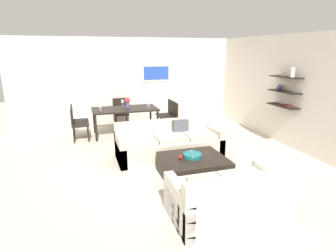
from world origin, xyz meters
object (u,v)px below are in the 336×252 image
wine_glass_left_far (100,105)px  wine_glass_left_near (100,106)px  decorative_bowl (192,155)px  wine_glass_right_far (147,103)px  apple_on_coffee_table (181,157)px  dining_chair_right_near (171,115)px  coffee_table (193,167)px  dining_chair_left_far (77,119)px  centerpiece_vase (127,102)px  dining_table (125,111)px  wine_glass_right_near (149,103)px  sofa_beige (169,144)px  loveseat_white (228,198)px  dining_chair_head (121,111)px  wine_glass_head (122,102)px  dining_chair_left_near (77,122)px  dining_chair_right_far (167,112)px

wine_glass_left_far → wine_glass_left_near: 0.23m
decorative_bowl → wine_glass_right_far: size_ratio=2.50×
wine_glass_left_near → wine_glass_left_far: bearing=90.0°
apple_on_coffee_table → wine_glass_left_near: (-1.19, 3.01, 0.45)m
apple_on_coffee_table → dining_chair_right_near: (0.78, 2.92, 0.09)m
dining_chair_right_near → wine_glass_left_far: size_ratio=5.45×
coffee_table → wine_glass_left_near: 3.41m
decorative_bowl → dining_chair_left_far: bearing=121.9°
apple_on_coffee_table → centerpiece_vase: size_ratio=0.26×
wine_glass_right_far → wine_glass_left_near: bearing=-170.1°
dining_chair_right_near → centerpiece_vase: size_ratio=3.00×
dining_table → wine_glass_left_near: (-0.67, -0.12, 0.19)m
wine_glass_right_near → sofa_beige: bearing=-90.4°
sofa_beige → loveseat_white: same height
dining_chair_head → wine_glass_left_near: (-0.67, -0.99, 0.37)m
decorative_bowl → wine_glass_left_far: 3.55m
dining_chair_head → wine_glass_left_near: 1.25m
wine_glass_head → dining_chair_left_near: bearing=-154.5°
sofa_beige → dining_chair_left_near: size_ratio=2.62×
loveseat_white → dining_chair_right_near: size_ratio=1.86×
sofa_beige → dining_chair_head: size_ratio=2.62×
wine_glass_left_near → wine_glass_right_near: bearing=-0.0°
dining_chair_right_far → wine_glass_right_far: wine_glass_right_far is taller
dining_chair_left_far → wine_glass_left_near: 0.80m
dining_chair_head → sofa_beige: bearing=-77.2°
sofa_beige → apple_on_coffee_table: size_ratio=30.21×
dining_table → dining_chair_head: size_ratio=2.03×
decorative_bowl → dining_chair_right_near: bearing=79.4°
decorative_bowl → dining_table: bearing=103.8°
wine_glass_left_far → wine_glass_right_far: size_ratio=1.12×
dining_table → dining_chair_right_near: dining_chair_right_near is taller
loveseat_white → apple_on_coffee_table: loveseat_white is taller
dining_chair_left_near → wine_glass_left_far: wine_glass_left_far is taller
dining_chair_left_near → dining_chair_head: bearing=39.9°
decorative_bowl → dining_chair_left_far: (-2.06, 3.32, 0.08)m
wine_glass_right_far → wine_glass_right_near: bearing=-90.0°
wine_glass_head → wine_glass_left_near: size_ratio=1.05×
coffee_table → wine_glass_right_far: (-0.11, 3.25, 0.66)m
sofa_beige → wine_glass_left_far: size_ratio=14.29×
dining_chair_right_far → dining_chair_head: bearing=152.9°
coffee_table → dining_chair_head: dining_chair_head is taller
decorative_bowl → dining_chair_left_near: (-2.06, 2.89, 0.08)m
dining_chair_left_far → wine_glass_head: 1.37m
dining_chair_left_far → wine_glass_right_near: (1.97, -0.33, 0.37)m
loveseat_white → wine_glass_right_near: 4.43m
decorative_bowl → centerpiece_vase: (-0.67, 3.16, 0.50)m
wine_glass_right_far → decorative_bowl: bearing=-88.4°
sofa_beige → dining_table: sofa_beige is taller
dining_chair_head → decorative_bowl: bearing=-79.2°
apple_on_coffee_table → dining_chair_left_near: size_ratio=0.09×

